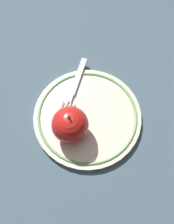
# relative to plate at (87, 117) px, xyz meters

# --- Properties ---
(ground_plane) EXTENTS (2.00, 2.00, 0.00)m
(ground_plane) POSITION_rel_plate_xyz_m (0.00, 0.02, -0.01)
(ground_plane) COLOR #3F525E
(plate) EXTENTS (0.22, 0.22, 0.01)m
(plate) POSITION_rel_plate_xyz_m (0.00, 0.00, 0.00)
(plate) COLOR beige
(plate) RESTS_ON ground_plane
(apple_red_whole) EXTENTS (0.07, 0.07, 0.08)m
(apple_red_whole) POSITION_rel_plate_xyz_m (-0.04, 0.01, 0.04)
(apple_red_whole) COLOR red
(apple_red_whole) RESTS_ON plate
(fork) EXTENTS (0.17, 0.03, 0.00)m
(fork) POSITION_rel_plate_xyz_m (0.05, 0.05, 0.01)
(fork) COLOR silver
(fork) RESTS_ON plate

